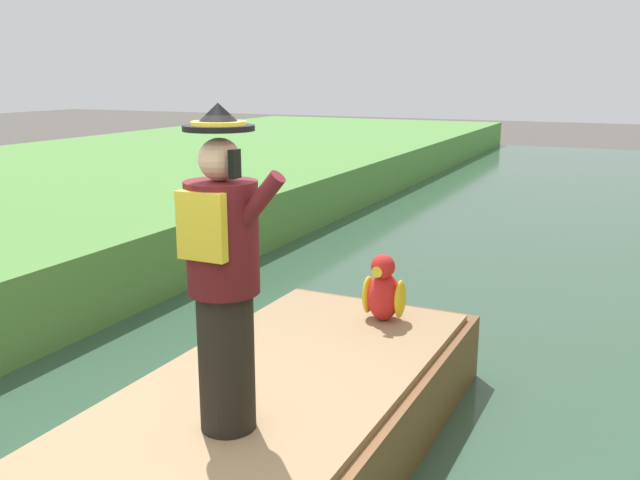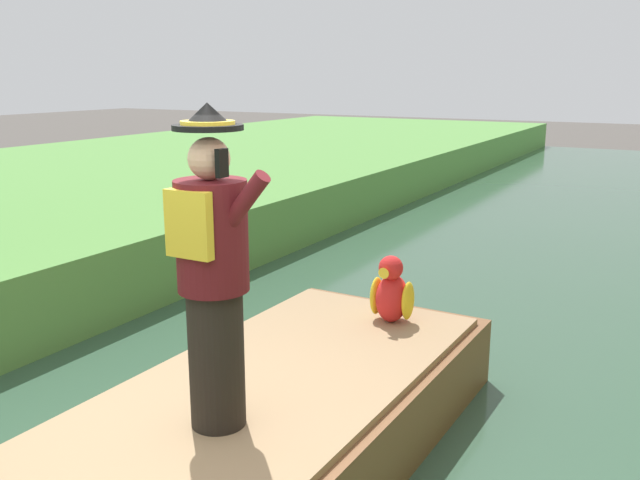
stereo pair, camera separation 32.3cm
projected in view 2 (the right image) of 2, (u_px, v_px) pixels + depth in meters
name	position (u px, v px, depth m)	size (l,w,h in m)	color
boat	(265.00, 427.00, 4.61)	(1.88, 4.23, 0.61)	brown
person_pirate	(213.00, 272.00, 3.81)	(0.61, 0.42, 1.85)	black
parrot_plush	(392.00, 293.00, 5.64)	(0.36, 0.35, 0.57)	red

